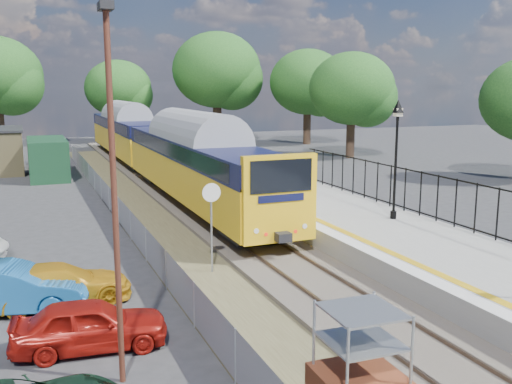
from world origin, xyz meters
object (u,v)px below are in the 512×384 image
train (152,143)px  car_blue (11,288)px  victorian_lamp_north (397,131)px  car_red (90,325)px  speed_sign (211,212)px  brick_plinth (360,373)px  carpark_lamp (113,178)px  car_yellow (59,284)px

train → car_blue: 23.32m
victorian_lamp_north → car_blue: bearing=-170.9°
car_red → speed_sign: bearing=-40.3°
victorian_lamp_north → brick_plinth: 13.50m
speed_sign → car_blue: bearing=-169.5°
carpark_lamp → car_blue: bearing=113.9°
car_red → victorian_lamp_north: bearing=-60.7°
carpark_lamp → car_red: carpark_lamp is taller
carpark_lamp → car_blue: size_ratio=1.85×
victorian_lamp_north → carpark_lamp: size_ratio=0.61×
car_blue → car_yellow: bearing=-69.4°
carpark_lamp → car_yellow: bearing=100.5°
victorian_lamp_north → speed_sign: 8.20m
carpark_lamp → car_blue: carpark_lamp is taller
carpark_lamp → speed_sign: bearing=56.9°
brick_plinth → carpark_lamp: carpark_lamp is taller
victorian_lamp_north → car_red: victorian_lamp_north is taller
carpark_lamp → train: bearing=76.6°
victorian_lamp_north → brick_plinth: bearing=-128.0°
train → car_red: (-6.75, -24.73, -1.75)m
car_red → car_blue: car_blue is taller
car_blue → car_red: bearing=-136.9°
victorian_lamp_north → speed_sign: victorian_lamp_north is taller
train → carpark_lamp: carpark_lamp is taller
brick_plinth → car_blue: bearing=124.9°
carpark_lamp → car_blue: 6.37m
brick_plinth → car_blue: (-5.69, 8.14, -0.43)m
victorian_lamp_north → car_red: (-12.05, -5.26, -3.70)m
brick_plinth → car_yellow: (-4.47, 8.28, -0.53)m
brick_plinth → car_red: 6.48m
speed_sign → carpark_lamp: bearing=-122.4°
train → car_yellow: train is taller
brick_plinth → car_yellow: 9.43m
car_red → carpark_lamp: bearing=-160.4°
brick_plinth → car_red: size_ratio=0.66×
victorian_lamp_north → speed_sign: (-7.80, -1.17, -2.25)m
brick_plinth → carpark_lamp: bearing=136.9°
car_yellow → brick_plinth: bearing=-153.8°
brick_plinth → car_red: bearing=128.1°
speed_sign → carpark_lamp: 7.32m
brick_plinth → car_yellow: bearing=118.4°
speed_sign → car_yellow: size_ratio=0.76×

